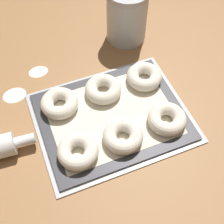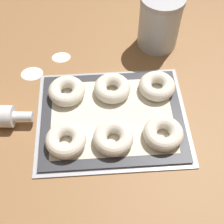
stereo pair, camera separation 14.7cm
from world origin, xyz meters
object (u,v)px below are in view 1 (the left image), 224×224
bagel_front_right (167,119)px  bagel_back_center (103,89)px  bagel_front_center (123,136)px  flour_canister (127,15)px  bagel_back_right (144,77)px  bagel_back_left (60,103)px  bagel_front_left (78,151)px  baking_tray (112,117)px

bagel_front_right → bagel_back_center: same height
bagel_front_center → flour_canister: bearing=65.5°
bagel_front_center → bagel_front_right: 0.13m
bagel_back_center → flour_canister: 0.26m
bagel_back_right → flour_canister: size_ratio=0.59×
flour_canister → bagel_front_center: bearing=-114.5°
bagel_front_right → bagel_back_left: size_ratio=1.00×
bagel_front_center → flour_canister: (0.17, 0.36, 0.06)m
bagel_front_right → flour_canister: (0.04, 0.36, 0.06)m
bagel_back_left → bagel_back_center: same height
bagel_front_center → bagel_back_left: 0.20m
bagel_front_right → bagel_back_center: 0.19m
bagel_front_right → bagel_front_center: bearing=-177.7°
bagel_back_right → bagel_back_left: bearing=-179.7°
bagel_back_right → flour_canister: flour_canister is taller
bagel_back_right → bagel_back_center: bearing=179.7°
bagel_front_left → flour_canister: (0.28, 0.36, 0.06)m
baking_tray → bagel_back_right: bagel_back_right is taller
bagel_front_left → flour_canister: size_ratio=0.59×
bagel_back_left → bagel_front_left: bearing=-89.8°
bagel_front_center → bagel_back_right: (0.13, 0.16, 0.00)m
bagel_back_center → bagel_back_right: size_ratio=1.00×
bagel_front_center → bagel_back_left: bearing=127.0°
bagel_back_center → bagel_back_right: bearing=-0.3°
bagel_front_right → bagel_back_right: (0.01, 0.15, 0.00)m
bagel_front_center → bagel_front_right: bearing=2.3°
bagel_back_right → bagel_front_left: bearing=-148.0°
baking_tray → bagel_front_center: 0.08m
bagel_front_center → flour_canister: flour_canister is taller
baking_tray → bagel_back_center: bagel_back_center is taller
bagel_front_right → bagel_back_center: bearing=127.5°
bagel_back_center → flour_canister: flour_canister is taller
bagel_front_left → bagel_front_right: size_ratio=1.00×
bagel_back_left → bagel_back_right: size_ratio=1.00×
bagel_front_left → bagel_front_center: size_ratio=1.00×
bagel_front_center → bagel_back_center: bearing=87.1°
baking_tray → bagel_front_center: (-0.00, -0.08, 0.02)m
baking_tray → flour_canister: (0.16, 0.29, 0.08)m
baking_tray → bagel_back_center: bearing=85.8°
bagel_front_right → bagel_back_right: bearing=87.3°
bagel_back_center → bagel_back_right: same height
baking_tray → flour_canister: bearing=60.2°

